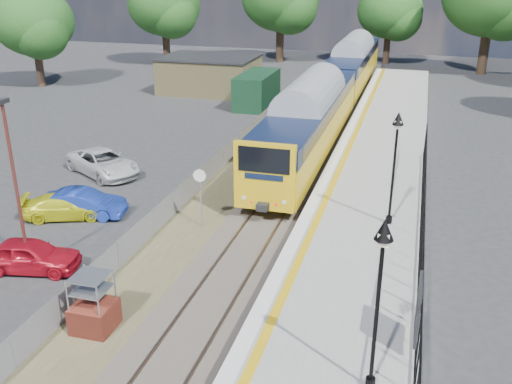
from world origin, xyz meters
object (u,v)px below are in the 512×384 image
at_px(train, 336,84).
at_px(brick_plinth, 93,304).
at_px(car_yellow, 66,206).
at_px(car_blue, 83,203).
at_px(carpark_lamp, 14,176).
at_px(speed_sign, 200,189).
at_px(car_white, 103,163).
at_px(victorian_lamp_north, 396,143).
at_px(victorian_lamp_south, 381,267).
at_px(car_red, 30,255).

relative_size(train, brick_plinth, 20.77).
xyz_separation_m(brick_plinth, car_yellow, (-5.74, 7.21, -0.40)).
bearing_deg(car_blue, carpark_lamp, 176.88).
bearing_deg(speed_sign, brick_plinth, -102.23).
bearing_deg(train, car_white, -121.40).
bearing_deg(victorian_lamp_north, car_white, 164.94).
xyz_separation_m(car_blue, car_white, (-1.97, 5.20, 0.04)).
bearing_deg(car_yellow, train, -44.01).
relative_size(speed_sign, car_blue, 0.72).
relative_size(victorian_lamp_south, train, 0.11).
bearing_deg(brick_plinth, speed_sign, 86.11).
distance_m(train, car_white, 19.43).
xyz_separation_m(victorian_lamp_north, car_yellow, (-14.09, -1.41, -3.75)).
bearing_deg(car_white, victorian_lamp_north, -75.28).
bearing_deg(car_blue, brick_plinth, -157.10).
relative_size(brick_plinth, car_yellow, 0.52).
relative_size(victorian_lamp_north, carpark_lamp, 0.71).
height_order(speed_sign, car_yellow, speed_sign).
relative_size(victorian_lamp_south, brick_plinth, 2.34).
bearing_deg(car_yellow, car_white, -9.19).
bearing_deg(speed_sign, train, 74.97).
distance_m(victorian_lamp_north, brick_plinth, 12.46).
xyz_separation_m(speed_sign, car_white, (-7.56, 4.94, -1.17)).
bearing_deg(victorian_lamp_north, brick_plinth, -134.09).
relative_size(victorian_lamp_north, car_white, 0.96).
distance_m(speed_sign, car_white, 9.11).
distance_m(car_red, car_blue, 4.96).
relative_size(car_red, car_white, 0.77).
height_order(train, brick_plinth, train).
xyz_separation_m(train, speed_sign, (-2.52, -21.46, -0.50)).
distance_m(brick_plinth, car_blue, 9.10).
xyz_separation_m(car_blue, car_yellow, (-0.68, -0.36, -0.08)).
bearing_deg(car_red, brick_plinth, -133.02).
bearing_deg(car_yellow, victorian_lamp_north, -106.56).
relative_size(carpark_lamp, car_white, 1.35).
height_order(carpark_lamp, car_blue, carpark_lamp).
bearing_deg(car_yellow, speed_sign, -106.67).
distance_m(brick_plinth, car_white, 14.57).
height_order(victorian_lamp_north, car_white, victorian_lamp_north).
xyz_separation_m(car_yellow, car_white, (-1.29, 5.55, 0.12)).
height_order(victorian_lamp_north, car_red, victorian_lamp_north).
distance_m(victorian_lamp_north, train, 21.42).
bearing_deg(car_blue, victorian_lamp_north, -96.37).
relative_size(speed_sign, car_red, 0.74).
bearing_deg(brick_plinth, victorian_lamp_north, 45.91).
relative_size(brick_plinth, car_white, 0.41).
bearing_deg(car_blue, victorian_lamp_south, -134.19).
relative_size(victorian_lamp_north, car_blue, 1.21).
xyz_separation_m(carpark_lamp, car_red, (0.12, -0.02, -3.10)).
bearing_deg(car_white, car_yellow, -137.12).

